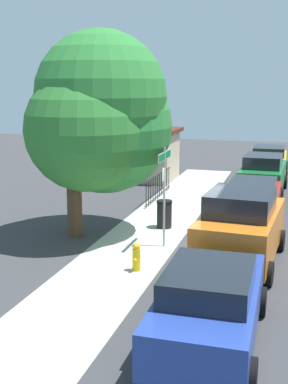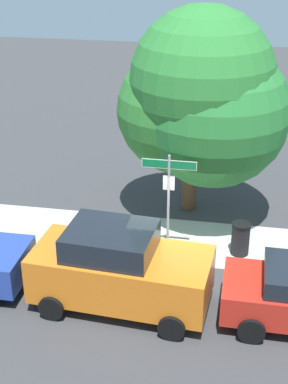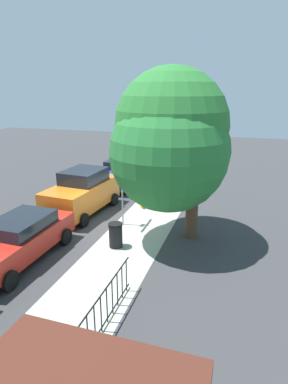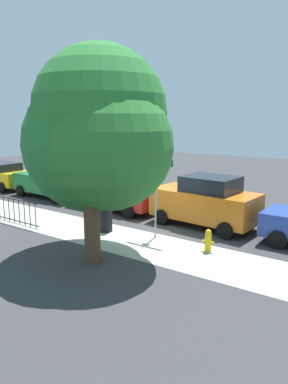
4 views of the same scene
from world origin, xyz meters
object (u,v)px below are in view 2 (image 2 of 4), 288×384
object	(u,v)px
street_sign	(169,186)
car_orange	(120,269)
trash_bin	(240,239)
fire_hydrant	(92,234)
shade_tree	(201,101)

from	to	relation	value
street_sign	car_orange	distance (m)	2.83
car_orange	street_sign	bearing A→B (deg)	75.09
street_sign	trash_bin	size ratio (longest dim) A/B	3.19
car_orange	fire_hydrant	distance (m)	3.07
shade_tree	fire_hydrant	bearing A→B (deg)	-143.21
car_orange	fire_hydrant	bearing A→B (deg)	122.44
street_sign	shade_tree	bearing A→B (deg)	75.58
fire_hydrant	trash_bin	world-z (taller)	trash_bin
shade_tree	trash_bin	world-z (taller)	shade_tree
street_sign	shade_tree	xyz separation A→B (m)	(0.60, 2.34, 1.72)
shade_tree	trash_bin	distance (m)	4.15
shade_tree	car_orange	world-z (taller)	shade_tree
street_sign	car_orange	world-z (taller)	street_sign
fire_hydrant	street_sign	bearing A→B (deg)	-5.01
car_orange	shade_tree	bearing A→B (deg)	77.35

